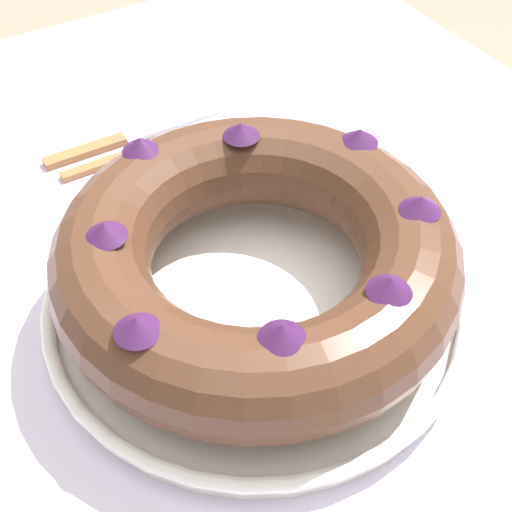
% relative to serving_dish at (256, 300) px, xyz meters
% --- Properties ---
extents(dining_table, '(1.11, 0.94, 0.78)m').
position_rel_serving_dish_xyz_m(dining_table, '(-0.02, 0.01, -0.13)').
color(dining_table, silver).
rests_on(dining_table, ground_plane).
extents(serving_dish, '(0.36, 0.36, 0.03)m').
position_rel_serving_dish_xyz_m(serving_dish, '(0.00, 0.00, 0.00)').
color(serving_dish, white).
rests_on(serving_dish, dining_table).
extents(bundt_cake, '(0.33, 0.33, 0.09)m').
position_rel_serving_dish_xyz_m(bundt_cake, '(0.00, 0.00, 0.05)').
color(bundt_cake, '#4C2D1E').
rests_on(bundt_cake, serving_dish).
extents(fork, '(0.02, 0.19, 0.01)m').
position_rel_serving_dish_xyz_m(fork, '(-0.26, 0.03, -0.01)').
color(fork, '#936038').
rests_on(fork, dining_table).
extents(serving_knife, '(0.02, 0.20, 0.01)m').
position_rel_serving_dish_xyz_m(serving_knife, '(-0.29, -0.00, -0.01)').
color(serving_knife, '#936038').
rests_on(serving_knife, dining_table).
extents(cake_knife, '(0.02, 0.17, 0.01)m').
position_rel_serving_dish_xyz_m(cake_knife, '(-0.22, 0.01, -0.01)').
color(cake_knife, '#936038').
rests_on(cake_knife, dining_table).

